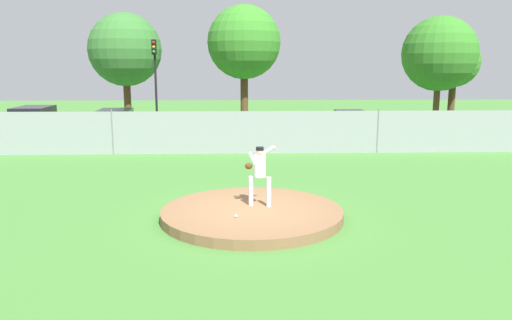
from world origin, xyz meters
TOP-DOWN VIEW (x-y plane):
  - ground_plane at (0.00, 6.00)m, footprint 80.00×80.00m
  - asphalt_strip at (0.00, 14.50)m, footprint 44.00×7.00m
  - pitchers_mound at (0.00, 0.00)m, footprint 4.85×4.85m
  - pitcher_youth at (0.21, 0.30)m, footprint 0.83×0.32m
  - baseball at (-0.42, -0.73)m, footprint 0.07×0.07m
  - chainlink_fence at (-0.00, 10.00)m, footprint 30.61×0.07m
  - parked_car_charcoal at (5.96, 14.68)m, footprint 1.85×4.20m
  - parked_car_burgundy at (-11.61, 14.96)m, footprint 2.08×4.84m
  - parked_car_red at (-7.07, 14.47)m, footprint 2.19×4.87m
  - traffic_light_near at (-5.44, 18.40)m, footprint 0.28×0.46m
  - tree_slender_far at (-8.28, 23.32)m, footprint 5.09×5.09m
  - tree_broad_right at (0.06, 23.29)m, footprint 5.17×5.17m
  - tree_tall_centre at (13.74, 22.44)m, footprint 5.20×5.20m
  - tree_bushy_near at (15.34, 23.64)m, footprint 3.65×3.65m

SIDE VIEW (x-z plane):
  - ground_plane at x=0.00m, z-range 0.00..0.00m
  - asphalt_strip at x=0.00m, z-range 0.00..0.01m
  - pitchers_mound at x=0.00m, z-range 0.00..0.26m
  - baseball at x=-0.42m, z-range 0.26..0.34m
  - parked_car_charcoal at x=5.96m, z-range -0.03..1.51m
  - parked_car_red at x=-7.07m, z-range -0.03..1.64m
  - parked_car_burgundy at x=-11.61m, z-range -0.04..1.76m
  - chainlink_fence at x=0.00m, z-range -0.05..2.02m
  - pitcher_youth at x=0.21m, z-range 0.43..2.11m
  - traffic_light_near at x=-5.44m, z-range 0.97..6.53m
  - tree_bushy_near at x=15.34m, z-range 1.18..7.28m
  - tree_tall_centre at x=13.74m, z-range 1.09..8.51m
  - tree_slender_far at x=-8.28m, z-range 1.25..8.90m
  - tree_broad_right at x=0.06m, z-range 1.49..9.70m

